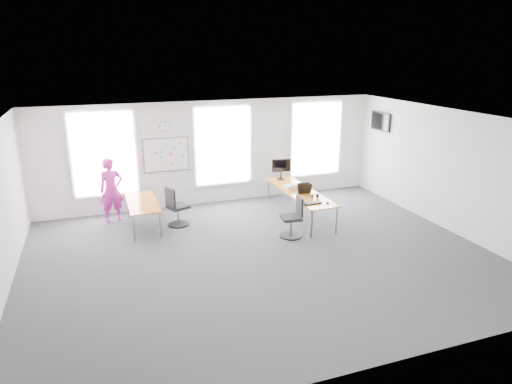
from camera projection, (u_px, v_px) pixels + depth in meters
name	position (u px, v px, depth m)	size (l,w,h in m)	color
floor	(261.00, 256.00, 10.06)	(10.00, 10.00, 0.00)	#27272C
ceiling	(261.00, 120.00, 9.16)	(10.00, 10.00, 0.00)	white
wall_back	(213.00, 153.00, 13.20)	(10.00, 10.00, 0.00)	white
wall_front	(366.00, 276.00, 6.02)	(10.00, 10.00, 0.00)	white
wall_right	(451.00, 171.00, 11.23)	(10.00, 10.00, 0.00)	white
window_left	(104.00, 154.00, 12.15)	(1.60, 0.06, 2.20)	silver
window_mid	(223.00, 145.00, 13.21)	(1.60, 0.06, 2.20)	silver
window_right	(316.00, 139.00, 14.18)	(1.60, 0.06, 2.20)	silver
desk_right	(300.00, 193.00, 12.26)	(0.80, 2.99, 0.73)	orange
desk_left	(142.00, 204.00, 11.57)	(0.73, 1.83, 0.67)	orange
chair_right	(293.00, 219.00, 11.01)	(0.54, 0.54, 1.01)	black
chair_left	(176.00, 209.00, 11.69)	(0.60, 0.60, 1.03)	black
person	(111.00, 190.00, 11.91)	(0.62, 0.41, 1.70)	#CF289D
whiteboard	(166.00, 155.00, 12.73)	(1.20, 0.03, 0.90)	white
wall_clock	(164.00, 126.00, 12.49)	(0.30, 0.30, 0.04)	gray
tv	(381.00, 121.00, 13.66)	(0.06, 0.90, 0.55)	black
keyboard	(312.00, 203.00, 11.23)	(0.48, 0.17, 0.02)	black
mouse	(327.00, 203.00, 11.24)	(0.08, 0.12, 0.05)	black
lens_cap	(318.00, 200.00, 11.50)	(0.07, 0.07, 0.01)	black
headphones	(315.00, 196.00, 11.68)	(0.19, 0.10, 0.11)	black
laptop_sleeve	(305.00, 189.00, 11.98)	(0.35, 0.21, 0.29)	black
paper_stack	(291.00, 187.00, 12.41)	(0.34, 0.25, 0.12)	beige
monitor	(281.00, 167.00, 13.20)	(0.55, 0.22, 0.61)	black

